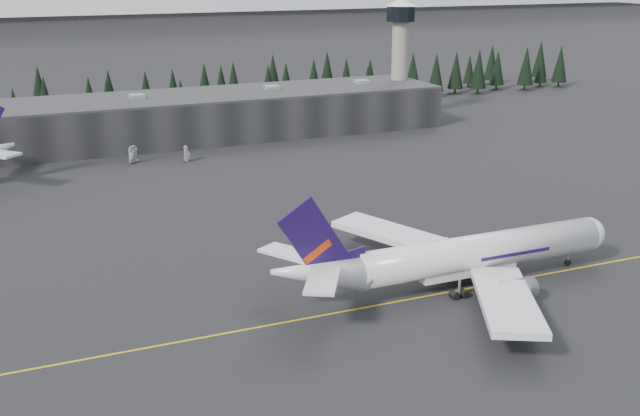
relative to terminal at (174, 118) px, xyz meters
name	(u,v)px	position (x,y,z in m)	size (l,w,h in m)	color
ground	(373,300)	(0.00, -125.00, -6.30)	(1400.00, 1400.00, 0.00)	black
taxiline	(379,305)	(0.00, -127.00, -6.29)	(400.00, 0.40, 0.02)	gold
terminal	(174,118)	(0.00, 0.00, 0.00)	(160.00, 30.00, 12.60)	black
control_tower	(400,46)	(75.00, 3.00, 17.11)	(10.00, 10.00, 37.70)	gray
treeline	(146,95)	(0.00, 37.00, 1.20)	(360.00, 20.00, 15.00)	black
mountain_ridge	(6,2)	(0.00, 875.00, -6.30)	(4400.00, 900.00, 420.00)	white
jet_main	(452,257)	(13.76, -125.26, -1.30)	(60.32, 55.73, 17.75)	silver
gse_vehicle_a	(133,161)	(-16.56, -23.84, -5.65)	(2.14, 4.65, 1.29)	silver
gse_vehicle_b	(187,159)	(-3.44, -27.60, -5.58)	(1.70, 4.23, 1.44)	silver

